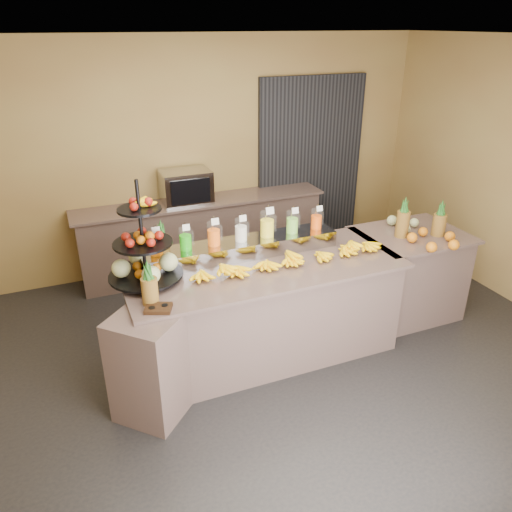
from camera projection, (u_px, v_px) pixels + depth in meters
ground at (277, 369)px, 4.60m from camera, size 6.00×6.00×0.00m
room_envelope at (263, 147)px, 4.52m from camera, size 6.04×5.02×2.82m
buffet_counter at (255, 315)px, 4.57m from camera, size 2.75×1.25×0.93m
right_counter at (407, 274)px, 5.32m from camera, size 1.08×0.88×0.93m
back_ledge at (203, 235)px, 6.28m from camera, size 3.10×0.55×0.93m
pitcher_tray at (241, 248)px, 4.61m from camera, size 1.85×0.30×0.15m
juice_pitcher_orange_a at (156, 244)px, 4.27m from camera, size 0.12×0.12×0.28m
juice_pitcher_green at (186, 240)px, 4.36m from camera, size 0.11×0.11×0.27m
juice_pitcher_orange_b at (214, 235)px, 4.45m from camera, size 0.12×0.12×0.29m
juice_pitcher_milk at (241, 231)px, 4.54m from camera, size 0.11×0.12×0.28m
juice_pitcher_lemon at (267, 226)px, 4.62m from camera, size 0.13×0.14×0.32m
juice_pitcher_lime at (292, 223)px, 4.72m from camera, size 0.11×0.12×0.28m
juice_pitcher_orange_c at (316, 220)px, 4.81m from camera, size 0.11×0.11×0.26m
banana_heap at (291, 256)px, 4.49m from camera, size 1.84×0.17×0.15m
fruit_stand at (149, 255)px, 4.12m from camera, size 0.66×0.66×0.87m
condiment_caddy at (158, 308)px, 3.76m from camera, size 0.24×0.21×0.03m
pineapple_left_a at (150, 288)px, 3.80m from camera, size 0.13×0.13×0.38m
pineapple_left_b at (162, 246)px, 4.47m from camera, size 0.13×0.13×0.41m
right_fruit_pile at (426, 232)px, 4.93m from camera, size 0.51×0.48×0.27m
oven_warmer at (186, 187)px, 5.93m from camera, size 0.58×0.41×0.39m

